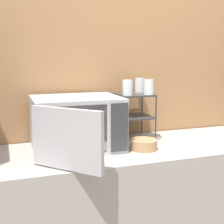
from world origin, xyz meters
TOP-DOWN VIEW (x-y plane):
  - wall_back at (0.00, 0.68)m, footprint 8.00×0.06m
  - counter at (0.00, 0.32)m, footprint 1.98×0.64m
  - microwave at (-0.38, 0.38)m, footprint 0.55×0.73m
  - dish_rack at (0.06, 0.50)m, footprint 0.23×0.23m
  - glass_front_left at (-0.02, 0.43)m, footprint 0.07×0.07m
  - glass_back_right at (0.13, 0.58)m, footprint 0.07×0.07m
  - glass_front_right at (0.13, 0.43)m, footprint 0.07×0.07m
  - bowl at (0.01, 0.24)m, footprint 0.16×0.16m

SIDE VIEW (x-z plane):
  - counter at x=0.00m, z-range 0.00..0.91m
  - bowl at x=0.01m, z-range 0.90..0.97m
  - microwave at x=-0.38m, z-range 0.91..1.23m
  - dish_rack at x=0.06m, z-range 0.97..1.29m
  - glass_front_left at x=-0.02m, z-range 1.22..1.32m
  - glass_back_right at x=0.13m, z-range 1.22..1.32m
  - glass_front_right at x=0.13m, z-range 1.22..1.32m
  - wall_back at x=0.00m, z-range 0.00..2.60m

